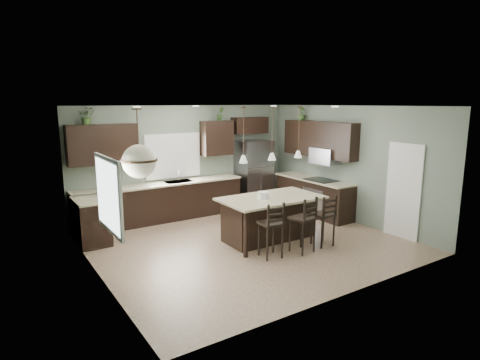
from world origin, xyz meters
name	(u,v)px	position (x,y,z in m)	size (l,w,h in m)	color
ground	(246,242)	(0.00, 0.00, 0.00)	(6.00, 6.00, 0.00)	#9E8466
pantry_door	(403,191)	(2.98, -1.55, 1.02)	(0.04, 0.82, 2.04)	white
window_back	(173,156)	(-0.40, 2.73, 1.55)	(1.35, 0.02, 1.00)	white
window_left	(108,195)	(-2.98, -0.80, 1.55)	(0.02, 1.10, 1.00)	white
left_return_cabs	(92,222)	(-2.70, 1.70, 0.45)	(0.60, 0.90, 0.90)	black
left_return_countertop	(91,200)	(-2.68, 1.70, 0.92)	(0.66, 0.96, 0.04)	beige
back_lower_cabs	(162,203)	(-0.85, 2.45, 0.45)	(4.20, 0.60, 0.90)	black
back_countertop	(162,184)	(-0.85, 2.43, 0.92)	(4.20, 0.66, 0.04)	beige
sink_inset	(179,182)	(-0.40, 2.43, 0.94)	(0.70, 0.45, 0.01)	gray
faucet	(179,176)	(-0.40, 2.40, 1.08)	(0.02, 0.02, 0.28)	silver
back_upper_left	(103,144)	(-2.15, 2.58, 1.95)	(1.55, 0.34, 0.90)	black
back_upper_right	(217,138)	(0.80, 2.58, 1.95)	(0.85, 0.34, 0.90)	black
fridge_header	(250,125)	(1.85, 2.58, 2.25)	(1.05, 0.34, 0.45)	black
right_lower_cabs	(313,197)	(2.70, 0.87, 0.45)	(0.60, 2.35, 0.90)	black
right_countertop	(313,179)	(2.68, 0.87, 0.92)	(0.66, 2.35, 0.04)	beige
cooktop	(321,180)	(2.68, 0.60, 0.94)	(0.58, 0.75, 0.02)	black
wall_oven_front	(312,200)	(2.40, 0.60, 0.45)	(0.01, 0.72, 0.60)	gray
right_upper_cabs	(319,139)	(2.83, 0.87, 1.95)	(0.34, 2.35, 0.90)	black
microwave	(325,156)	(2.78, 0.60, 1.55)	(0.40, 0.75, 0.40)	gray
refrigerator	(253,173)	(1.86, 2.42, 0.93)	(0.90, 0.74, 1.85)	gray
kitchen_island	(271,219)	(0.53, -0.14, 0.46)	(2.14, 1.21, 0.92)	black
serving_dish	(264,195)	(0.33, -0.14, 0.99)	(0.24, 0.24, 0.14)	silver
bar_stool_left	(271,229)	(-0.08, -0.92, 0.54)	(0.40, 0.40, 1.08)	black
bar_stool_center	(302,224)	(0.59, -1.04, 0.56)	(0.41, 0.41, 1.12)	black
bar_stool_right	(323,220)	(1.21, -0.98, 0.53)	(0.39, 0.39, 1.06)	black
pendant_left	(243,135)	(-0.17, -0.13, 2.25)	(0.17, 0.17, 1.10)	white
pendant_center	(272,134)	(0.53, -0.14, 2.25)	(0.17, 0.17, 1.10)	silver
pendant_right	(299,132)	(1.23, -0.15, 2.25)	(0.17, 0.17, 1.10)	white
chandelier	(138,143)	(-2.60, -1.12, 2.30)	(0.52, 0.52, 0.99)	beige
plant_back_left	(87,116)	(-2.45, 2.55, 2.59)	(0.34, 0.29, 0.37)	#355324
plant_back_right	(220,114)	(0.89, 2.55, 2.58)	(0.20, 0.16, 0.36)	#325224
plant_right_wall	(302,113)	(2.80, 1.54, 2.58)	(0.21, 0.21, 0.37)	#355626
room_shell	(247,162)	(0.00, 0.00, 1.70)	(6.00, 6.00, 6.00)	slate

